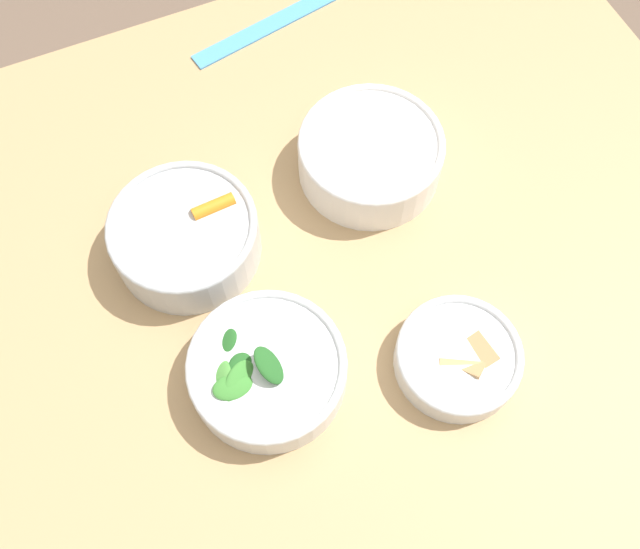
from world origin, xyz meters
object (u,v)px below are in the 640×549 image
at_px(bowl_beans_hotdog, 370,157).
at_px(bowl_cookies, 458,358).
at_px(bowl_greens, 266,370).
at_px(ruler, 284,18).
at_px(bowl_carrots, 185,236).

bearing_deg(bowl_beans_hotdog, bowl_cookies, -94.62).
relative_size(bowl_greens, ruler, 0.59).
distance_m(bowl_beans_hotdog, bowl_cookies, 0.28).
height_order(bowl_greens, bowl_beans_hotdog, bowl_greens).
distance_m(bowl_carrots, bowl_beans_hotdog, 0.26).
distance_m(bowl_carrots, bowl_greens, 0.19).
relative_size(bowl_beans_hotdog, ruler, 0.61).
height_order(bowl_carrots, bowl_cookies, bowl_carrots).
xyz_separation_m(bowl_carrots, bowl_greens, (0.03, -0.19, -0.01)).
distance_m(bowl_cookies, ruler, 0.57).
distance_m(bowl_carrots, ruler, 0.40).
bearing_deg(bowl_greens, ruler, 65.58).
bearing_deg(ruler, bowl_cookies, -92.25).
bearing_deg(ruler, bowl_beans_hotdog, -89.95).
xyz_separation_m(bowl_beans_hotdog, bowl_cookies, (-0.02, -0.28, -0.01)).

